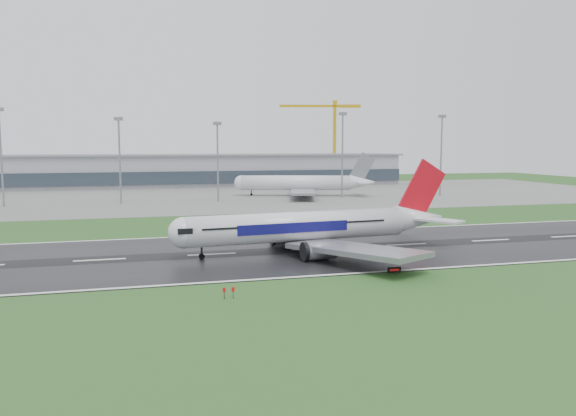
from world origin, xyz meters
name	(u,v)px	position (x,y,z in m)	size (l,w,h in m)	color
ground	(212,255)	(0.00, 0.00, 0.00)	(520.00, 520.00, 0.00)	#224D1C
runway	(212,254)	(0.00, 0.00, 0.05)	(400.00, 45.00, 0.10)	black
apron	(171,196)	(0.00, 125.00, 0.04)	(400.00, 130.00, 0.08)	slate
terminal	(163,171)	(0.00, 185.00, 7.50)	(240.00, 36.00, 15.00)	gray
main_airliner	(317,208)	(20.09, -1.95, 8.48)	(56.79, 54.09, 16.77)	silver
parked_airliner	(302,175)	(51.11, 113.27, 8.49)	(57.40, 53.44, 16.82)	silver
tower_crane	(335,141)	(96.23, 200.00, 22.59)	(45.85, 2.50, 45.18)	#C6970D
runway_sign	(394,270)	(26.16, -23.16, 0.52)	(2.30, 0.26, 1.04)	black
floodmast_1	(1,160)	(-55.76, 100.00, 15.70)	(0.64, 0.64, 31.40)	gray
floodmast_2	(120,163)	(-18.44, 100.00, 14.39)	(0.64, 0.64, 28.78)	gray
floodmast_3	(218,164)	(15.52, 100.00, 13.77)	(0.64, 0.64, 27.54)	gray
floodmast_4	(342,157)	(63.42, 100.00, 15.83)	(0.64, 0.64, 31.65)	gray
floodmast_5	(441,157)	(105.71, 100.00, 15.63)	(0.64, 0.64, 31.26)	gray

